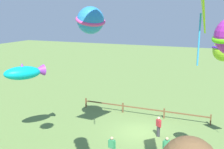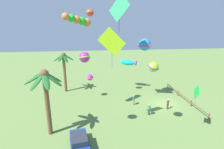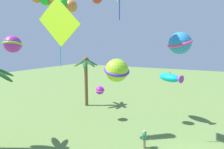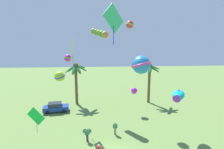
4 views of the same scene
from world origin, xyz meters
name	(u,v)px [view 4 (image 4 of 4)]	position (x,y,z in m)	size (l,w,h in m)	color
palm_tree_0	(150,74)	(7.58, 15.61, 5.34)	(3.83, 3.62, 7.18)	brown
palm_tree_1	(76,73)	(-5.43, 15.70, 5.60)	(3.95, 3.92, 7.45)	brown
parked_car_0	(56,107)	(-8.38, 12.33, 0.75)	(4.10, 2.24, 1.51)	navy
spectator_1	(115,128)	(0.45, 4.66, 0.81)	(0.55, 0.27, 1.59)	gray
spectator_2	(87,135)	(-2.82, 3.36, 0.81)	(0.53, 0.33, 1.59)	#38383D
kite_ball_0	(68,58)	(-6.01, 11.55, 8.69)	(1.66, 1.66, 1.07)	#B328AC
kite_ball_1	(134,91)	(3.95, 11.13, 3.57)	(1.52, 1.52, 0.99)	#AE20E9
kite_ball_2	(60,76)	(-5.72, 4.31, 7.40)	(1.73, 1.73, 1.13)	#99D727
kite_diamond_3	(113,19)	(0.42, 7.04, 13.80)	(2.72, 2.31, 4.89)	#3BCA77
kite_diamond_4	(36,117)	(-6.94, -0.29, 4.77)	(1.68, 0.50, 2.42)	#13CC40
kite_diamond_5	(73,50)	(-4.84, 8.67, 9.99)	(0.41, 3.06, 4.26)	#B4EC1C
kite_tube_6	(100,33)	(-1.24, 12.25, 12.30)	(2.62, 3.28, 1.56)	#CB7236
kite_ball_7	(141,65)	(2.92, 2.55, 8.84)	(2.89, 2.90, 1.88)	#2983CE
kite_fish_8	(178,95)	(7.69, 3.93, 5.06)	(2.56, 3.19, 1.26)	#09B3C6
kite_ball_9	(130,25)	(3.04, 10.79, 13.45)	(1.49, 1.49, 1.08)	#C53832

